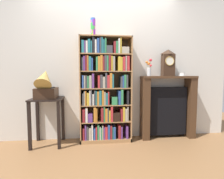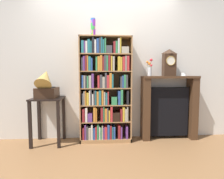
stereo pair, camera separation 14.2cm
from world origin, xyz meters
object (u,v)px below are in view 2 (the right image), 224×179
Objects in this scene: bookshelf at (105,91)px; cup_stack at (93,28)px; fireplace_mantel at (168,108)px; flower_vase at (150,69)px; teacup_with_saucer at (184,75)px; side_table_left at (48,111)px; mantel_clock at (169,63)px; gramophone at (46,85)px.

bookshelf is 5.90× the size of cup_stack.
fireplace_mantel is at bearing 2.41° from bookshelf.
bookshelf is 0.86m from flower_vase.
teacup_with_saucer is (0.60, 0.00, -0.10)m from flower_vase.
teacup_with_saucer is (1.37, 0.03, 0.28)m from bookshelf.
side_table_left is at bearing -176.86° from flower_vase.
cup_stack is at bearing -179.96° from teacup_with_saucer.
cup_stack is 0.65× the size of mantel_clock.
flower_vase is at bearing 3.14° from side_table_left.
flower_vase is at bearing -179.97° from teacup_with_saucer.
gramophone is at bearing -169.11° from cup_stack.
mantel_clock is (2.04, 0.09, 0.80)m from side_table_left.
side_table_left is (-0.93, -0.07, -0.31)m from bookshelf.
gramophone is at bearing -90.00° from side_table_left.
bookshelf is at bearing -177.59° from fireplace_mantel.
fireplace_mantel is (1.13, 0.05, -0.31)m from bookshelf.
teacup_with_saucer is (0.25, -0.02, 0.59)m from fireplace_mantel.
gramophone is 2.10m from fireplace_mantel.
mantel_clock is 0.35m from flower_vase.
flower_vase reaches higher than fireplace_mantel.
fireplace_mantel is at bearing 0.94° from cup_stack.
bookshelf is at bearing -178.88° from teacup_with_saucer.
gramophone is 3.57× the size of teacup_with_saucer.
fireplace_mantel is 2.41× the size of mantel_clock.
teacup_with_saucer reaches higher than fireplace_mantel.
gramophone is (-0.00, -0.05, 0.42)m from side_table_left.
fireplace_mantel is 0.64m from teacup_with_saucer.
flower_vase reaches higher than side_table_left.
teacup_with_saucer is at bearing 2.33° from side_table_left.
gramophone is at bearing -176.43° from teacup_with_saucer.
bookshelf is 1.58× the size of fireplace_mantel.
side_table_left is 2.06m from fireplace_mantel.
teacup_with_saucer is at bearing 0.04° from cup_stack.
side_table_left is at bearing -175.89° from bookshelf.
cup_stack reaches higher than flower_vase.
flower_vase is (1.70, 0.09, 0.69)m from side_table_left.
side_table_left is 0.68× the size of fireplace_mantel.
gramophone is 2.31m from teacup_with_saucer.
cup_stack reaches higher than side_table_left.
gramophone is at bearing -172.83° from bookshelf.
bookshelf is 1.40m from teacup_with_saucer.
fireplace_mantel is at bearing 3.18° from side_table_left.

